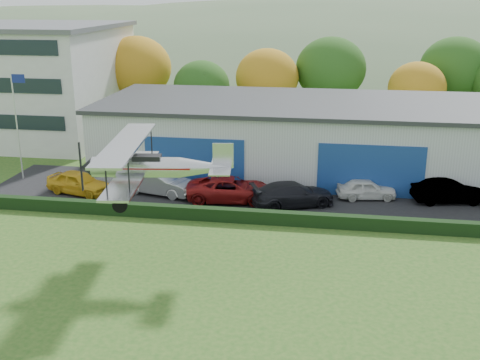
# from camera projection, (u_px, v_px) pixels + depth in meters

# --- Properties ---
(apron) EXTENTS (48.00, 9.00, 0.05)m
(apron) POSITION_uv_depth(u_px,v_px,m) (339.00, 200.00, 38.43)
(apron) COLOR black
(apron) RESTS_ON ground
(hedge) EXTENTS (46.00, 0.60, 0.80)m
(hedge) POSITION_uv_depth(u_px,v_px,m) (339.00, 221.00, 33.81)
(hedge) COLOR black
(hedge) RESTS_ON ground
(hangar) EXTENTS (40.60, 12.60, 5.30)m
(hangar) POSITION_uv_depth(u_px,v_px,m) (367.00, 137.00, 43.88)
(hangar) COLOR #B2B7BC
(hangar) RESTS_ON ground
(office_block) EXTENTS (20.60, 15.60, 10.40)m
(office_block) POSITION_uv_depth(u_px,v_px,m) (8.00, 80.00, 54.59)
(office_block) COLOR silver
(office_block) RESTS_ON ground
(flagpole) EXTENTS (1.05, 0.10, 8.00)m
(flagpole) POSITION_uv_depth(u_px,v_px,m) (17.00, 115.00, 41.30)
(flagpole) COLOR silver
(flagpole) RESTS_ON ground
(tree_belt) EXTENTS (75.70, 13.22, 10.12)m
(tree_belt) POSITION_uv_depth(u_px,v_px,m) (318.00, 75.00, 55.47)
(tree_belt) COLOR #3D2614
(tree_belt) RESTS_ON ground
(distant_hills) EXTENTS (430.00, 196.00, 56.00)m
(distant_hills) POSITION_uv_depth(u_px,v_px,m) (306.00, 95.00, 155.37)
(distant_hills) COLOR #4C6642
(distant_hills) RESTS_ON ground
(car_0) EXTENTS (4.90, 3.02, 1.56)m
(car_0) POSITION_uv_depth(u_px,v_px,m) (79.00, 183.00, 39.34)
(car_0) COLOR gold
(car_0) RESTS_ON apron
(car_1) EXTENTS (5.23, 2.86, 1.63)m
(car_1) POSITION_uv_depth(u_px,v_px,m) (159.00, 182.00, 39.24)
(car_1) COLOR silver
(car_1) RESTS_ON apron
(car_2) EXTENTS (5.98, 3.28, 1.59)m
(car_2) POSITION_uv_depth(u_px,v_px,m) (231.00, 189.00, 37.97)
(car_2) COLOR maroon
(car_2) RESTS_ON apron
(car_3) EXTENTS (5.79, 4.09, 1.56)m
(car_3) POSITION_uv_depth(u_px,v_px,m) (293.00, 194.00, 37.08)
(car_3) COLOR black
(car_3) RESTS_ON apron
(car_4) EXTENTS (4.09, 2.19, 1.32)m
(car_4) POSITION_uv_depth(u_px,v_px,m) (366.00, 189.00, 38.41)
(car_4) COLOR silver
(car_4) RESTS_ON apron
(car_5) EXTENTS (4.95, 2.46, 1.56)m
(car_5) POSITION_uv_depth(u_px,v_px,m) (449.00, 191.00, 37.66)
(car_5) COLOR gray
(car_5) RESTS_ON apron
(biplane) EXTENTS (7.58, 8.70, 3.24)m
(biplane) POSITION_uv_depth(u_px,v_px,m) (149.00, 165.00, 28.41)
(biplane) COLOR silver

